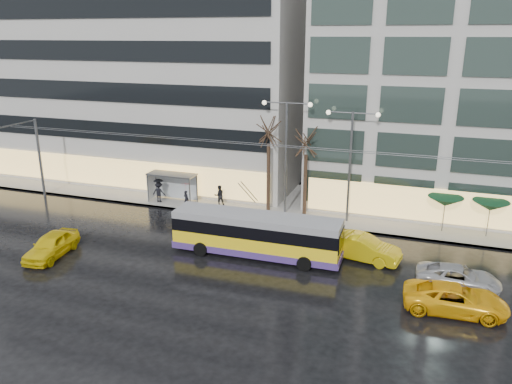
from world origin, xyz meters
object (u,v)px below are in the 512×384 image
at_px(bus_shelter, 169,181).
at_px(street_lamp_near, 286,143).
at_px(taxi_a, 51,245).
at_px(trolleybus, 256,236).

xyz_separation_m(bus_shelter, street_lamp_near, (10.38, 0.11, 4.03)).
bearing_deg(street_lamp_near, taxi_a, -134.57).
bearing_deg(bus_shelter, trolleybus, -36.49).
bearing_deg(street_lamp_near, trolleybus, -87.59).
xyz_separation_m(bus_shelter, taxi_a, (-2.00, -12.45, -1.18)).
relative_size(trolleybus, bus_shelter, 2.67).
distance_m(trolleybus, bus_shelter, 13.35).
distance_m(bus_shelter, taxi_a, 12.67).
relative_size(trolleybus, taxi_a, 2.44).
bearing_deg(trolleybus, street_lamp_near, 92.41).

